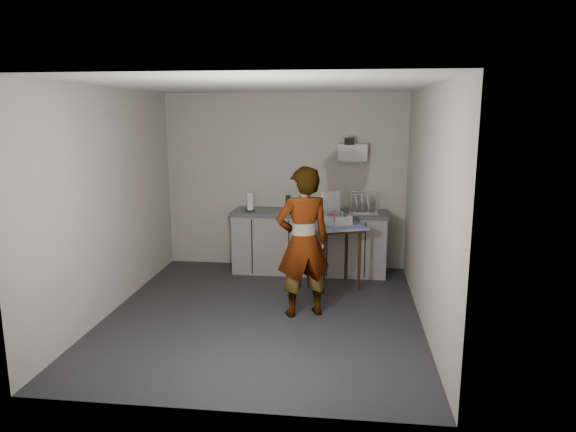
# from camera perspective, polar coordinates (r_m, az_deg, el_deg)

# --- Properties ---
(ground) EXTENTS (4.00, 4.00, 0.00)m
(ground) POSITION_cam_1_polar(r_m,az_deg,el_deg) (6.12, -2.70, -10.83)
(ground) COLOR #242429
(ground) RESTS_ON ground
(wall_back) EXTENTS (3.60, 0.02, 2.60)m
(wall_back) POSITION_cam_1_polar(r_m,az_deg,el_deg) (7.70, -0.38, 3.86)
(wall_back) COLOR beige
(wall_back) RESTS_ON ground
(wall_right) EXTENTS (0.02, 4.00, 2.60)m
(wall_right) POSITION_cam_1_polar(r_m,az_deg,el_deg) (5.74, 15.11, 0.83)
(wall_right) COLOR beige
(wall_right) RESTS_ON ground
(wall_left) EXTENTS (0.02, 4.00, 2.60)m
(wall_left) POSITION_cam_1_polar(r_m,az_deg,el_deg) (6.29, -19.11, 1.51)
(wall_left) COLOR beige
(wall_left) RESTS_ON ground
(ceiling) EXTENTS (3.60, 4.00, 0.01)m
(ceiling) POSITION_cam_1_polar(r_m,az_deg,el_deg) (5.67, -2.95, 14.24)
(ceiling) COLOR white
(ceiling) RESTS_ON wall_back
(kitchen_counter) EXTENTS (2.24, 0.62, 0.91)m
(kitchen_counter) POSITION_cam_1_polar(r_m,az_deg,el_deg) (7.54, 2.38, -3.08)
(kitchen_counter) COLOR black
(kitchen_counter) RESTS_ON ground
(wall_shelf) EXTENTS (0.42, 0.18, 0.37)m
(wall_shelf) POSITION_cam_1_polar(r_m,az_deg,el_deg) (7.52, 7.18, 7.01)
(wall_shelf) COLOR white
(wall_shelf) RESTS_ON ground
(side_table) EXTENTS (0.86, 0.86, 0.86)m
(side_table) POSITION_cam_1_polar(r_m,az_deg,el_deg) (6.86, 5.35, -1.81)
(side_table) COLOR #3E1F0E
(side_table) RESTS_ON ground
(standing_man) EXTENTS (0.75, 0.63, 1.74)m
(standing_man) POSITION_cam_1_polar(r_m,az_deg,el_deg) (5.84, 1.70, -2.93)
(standing_man) COLOR #B2A593
(standing_man) RESTS_ON ground
(soap_bottle) EXTENTS (0.17, 0.17, 0.31)m
(soap_bottle) POSITION_cam_1_polar(r_m,az_deg,el_deg) (7.39, 1.61, 1.71)
(soap_bottle) COLOR black
(soap_bottle) RESTS_ON kitchen_counter
(soda_can) EXTENTS (0.06, 0.06, 0.11)m
(soda_can) POSITION_cam_1_polar(r_m,az_deg,el_deg) (7.47, 1.71, 1.03)
(soda_can) COLOR red
(soda_can) RESTS_ON kitchen_counter
(dark_bottle) EXTENTS (0.07, 0.07, 0.23)m
(dark_bottle) POSITION_cam_1_polar(r_m,az_deg,el_deg) (7.43, -0.01, 1.45)
(dark_bottle) COLOR black
(dark_bottle) RESTS_ON kitchen_counter
(paper_towel) EXTENTS (0.15, 0.15, 0.27)m
(paper_towel) POSITION_cam_1_polar(r_m,az_deg,el_deg) (7.47, -4.23, 1.55)
(paper_towel) COLOR black
(paper_towel) RESTS_ON kitchen_counter
(dish_rack) EXTENTS (0.41, 0.30, 0.28)m
(dish_rack) POSITION_cam_1_polar(r_m,az_deg,el_deg) (7.45, 8.33, 0.94)
(dish_rack) COLOR silver
(dish_rack) RESTS_ON kitchen_counter
(bakery_box) EXTENTS (0.42, 0.43, 0.42)m
(bakery_box) POSITION_cam_1_polar(r_m,az_deg,el_deg) (6.84, 5.36, -0.11)
(bakery_box) COLOR white
(bakery_box) RESTS_ON side_table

